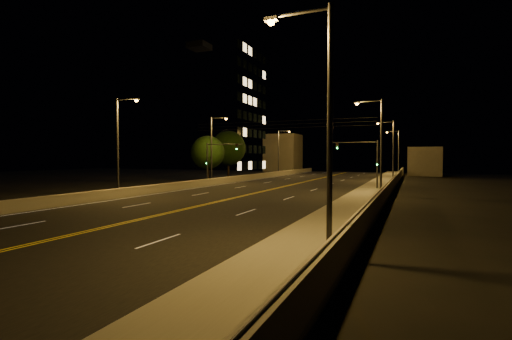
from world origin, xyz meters
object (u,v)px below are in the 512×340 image
at_px(streetlight_2, 391,147).
at_px(streetlight_5, 213,145).
at_px(traffic_signal_right, 367,158).
at_px(streetlight_3, 397,149).
at_px(streetlight_4, 120,140).
at_px(traffic_signal_left, 215,158).
at_px(streetlight_1, 378,140).
at_px(building_tower, 200,112).
at_px(streetlight_0, 322,113).
at_px(tree_0, 208,152).
at_px(tree_1, 228,148).
at_px(streetlight_6, 280,149).

height_order(streetlight_2, streetlight_5, same).
height_order(streetlight_5, traffic_signal_right, streetlight_5).
bearing_deg(streetlight_3, streetlight_4, -112.05).
xyz_separation_m(streetlight_2, streetlight_5, (-21.43, -14.96, 0.00)).
bearing_deg(streetlight_3, traffic_signal_left, -118.19).
xyz_separation_m(streetlight_1, building_tower, (-37.98, 30.81, 7.80)).
distance_m(streetlight_0, streetlight_5, 36.90).
height_order(tree_0, tree_1, tree_1).
relative_size(streetlight_1, streetlight_6, 1.00).
bearing_deg(streetlight_5, tree_1, 110.02).
xyz_separation_m(streetlight_4, streetlight_5, (0.00, 16.96, 0.00)).
relative_size(streetlight_2, streetlight_4, 1.00).
bearing_deg(streetlight_6, traffic_signal_right, -55.07).
relative_size(streetlight_2, streetlight_5, 1.00).
height_order(streetlight_1, tree_0, streetlight_1).
bearing_deg(tree_1, streetlight_5, -69.98).
relative_size(building_tower, tree_1, 3.28).
distance_m(streetlight_2, building_tower, 39.70).
height_order(streetlight_0, streetlight_2, same).
bearing_deg(streetlight_6, streetlight_0, -69.28).
bearing_deg(streetlight_2, traffic_signal_right, -95.44).
distance_m(streetlight_3, tree_0, 39.81).
height_order(traffic_signal_right, building_tower, building_tower).
xyz_separation_m(streetlight_0, tree_0, (-25.45, 35.41, -0.86)).
relative_size(streetlight_1, tree_1, 1.08).
distance_m(streetlight_0, streetlight_3, 66.00).
relative_size(streetlight_4, streetlight_5, 1.00).
bearing_deg(traffic_signal_right, streetlight_4, -142.60).
xyz_separation_m(streetlight_5, traffic_signal_right, (19.84, -1.79, -1.68)).
bearing_deg(streetlight_6, streetlight_1, -57.73).
xyz_separation_m(streetlight_0, building_tower, (-37.98, 53.52, 7.80)).
bearing_deg(tree_1, streetlight_1, -39.53).
distance_m(streetlight_2, tree_0, 27.21).
xyz_separation_m(traffic_signal_right, traffic_signal_left, (-18.64, 0.00, 0.00)).
relative_size(streetlight_0, streetlight_1, 1.00).
height_order(streetlight_3, traffic_signal_right, streetlight_3).
bearing_deg(streetlight_0, streetlight_3, 90.00).
bearing_deg(streetlight_5, traffic_signal_left, -56.25).
xyz_separation_m(streetlight_2, traffic_signal_left, (-20.24, -16.75, -1.68)).
distance_m(streetlight_2, traffic_signal_left, 26.32).
xyz_separation_m(traffic_signal_left, tree_0, (-5.22, 7.16, 0.82)).
relative_size(streetlight_4, traffic_signal_right, 1.65).
bearing_deg(streetlight_1, streetlight_2, 90.00).
relative_size(streetlight_3, traffic_signal_left, 1.65).
bearing_deg(streetlight_5, traffic_signal_right, -5.15).
distance_m(streetlight_0, building_tower, 66.09).
xyz_separation_m(streetlight_3, building_tower, (-37.98, -12.48, 7.80)).
height_order(streetlight_2, tree_1, streetlight_2).
xyz_separation_m(streetlight_1, streetlight_4, (-21.43, -9.64, 0.00)).
bearing_deg(streetlight_4, streetlight_3, 67.95).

